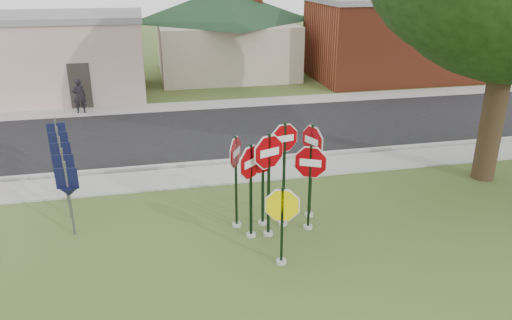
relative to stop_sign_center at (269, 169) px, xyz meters
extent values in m
plane|color=#344B1C|center=(0.17, -1.40, -1.81)|extent=(120.00, 120.00, 0.00)
cube|color=#999991|center=(0.17, 4.10, -1.78)|extent=(60.00, 1.60, 0.06)
cube|color=black|center=(0.17, 8.60, -1.79)|extent=(60.00, 7.00, 0.04)
cube|color=#999991|center=(0.17, 12.90, -1.78)|extent=(60.00, 1.60, 0.06)
cube|color=#999991|center=(0.17, 5.10, -1.74)|extent=(60.00, 0.20, 0.14)
cylinder|color=#A5A19B|center=(0.00, 0.00, -1.77)|extent=(0.24, 0.24, 0.08)
cube|color=black|center=(0.00, 0.00, -0.45)|extent=(0.07, 0.07, 2.72)
cylinder|color=white|center=(0.00, 0.00, 0.44)|extent=(1.09, 0.46, 1.18)
cylinder|color=#810107|center=(0.00, 0.00, 0.44)|extent=(1.02, 0.43, 1.09)
cube|color=white|center=(0.00, 0.00, 0.44)|extent=(0.51, 0.21, 0.19)
cylinder|color=#A5A19B|center=(-0.02, -1.33, -1.77)|extent=(0.24, 0.24, 0.08)
cube|color=black|center=(-0.02, -1.33, -0.86)|extent=(0.07, 0.06, 1.91)
cylinder|color=white|center=(-0.02, -1.33, -0.34)|extent=(1.06, 0.29, 1.09)
cylinder|color=#E7D300|center=(-0.02, -1.33, -0.34)|extent=(0.98, 0.28, 1.01)
cylinder|color=#A5A19B|center=(-0.44, 0.02, -1.77)|extent=(0.24, 0.24, 0.08)
cube|color=black|center=(-0.44, 0.02, -0.57)|extent=(0.08, 0.08, 2.48)
cylinder|color=white|center=(-0.44, 0.02, 0.20)|extent=(0.89, 0.77, 1.16)
cylinder|color=#810107|center=(-0.44, 0.02, 0.20)|extent=(0.83, 0.72, 1.08)
cube|color=white|center=(-0.44, 0.02, 0.20)|extent=(0.41, 0.36, 0.19)
cylinder|color=#A5A19B|center=(1.10, 0.11, -1.77)|extent=(0.24, 0.24, 0.08)
cube|color=black|center=(1.10, 0.11, -0.66)|extent=(0.08, 0.07, 2.31)
cylinder|color=white|center=(1.10, 0.11, 0.04)|extent=(1.05, 0.53, 1.16)
cylinder|color=#810107|center=(1.10, 0.11, 0.04)|extent=(0.97, 0.50, 1.08)
cube|color=white|center=(1.10, 0.11, 0.04)|extent=(0.48, 0.25, 0.19)
cylinder|color=#A5A19B|center=(0.51, 0.44, -1.77)|extent=(0.24, 0.24, 0.08)
cube|color=black|center=(0.51, 0.44, -0.40)|extent=(0.07, 0.06, 2.83)
cylinder|color=white|center=(0.51, 0.44, 0.61)|extent=(1.00, 0.25, 1.02)
cylinder|color=#810107|center=(0.51, 0.44, 0.61)|extent=(0.92, 0.24, 0.94)
cube|color=white|center=(0.51, 0.44, 0.61)|extent=(0.46, 0.12, 0.16)
cylinder|color=#A5A19B|center=(-0.01, 0.59, -1.77)|extent=(0.24, 0.24, 0.08)
cube|color=black|center=(-0.01, 0.59, -0.66)|extent=(0.07, 0.06, 2.30)
cylinder|color=white|center=(-0.01, 0.59, 0.05)|extent=(1.06, 0.33, 1.10)
cylinder|color=#810107|center=(-0.01, 0.59, 0.05)|extent=(0.98, 0.31, 1.02)
cube|color=white|center=(-0.01, 0.59, 0.05)|extent=(0.49, 0.15, 0.18)
cylinder|color=#A5A19B|center=(1.35, 0.77, -1.77)|extent=(0.24, 0.24, 0.08)
cube|color=black|center=(1.35, 0.77, -0.50)|extent=(0.07, 0.07, 2.62)
cylinder|color=white|center=(1.35, 0.77, 0.37)|extent=(0.42, 1.02, 1.10)
cylinder|color=#810107|center=(1.35, 0.77, 0.37)|extent=(0.40, 0.95, 1.02)
cube|color=white|center=(1.35, 0.77, 0.37)|extent=(0.20, 0.47, 0.18)
cylinder|color=#A5A19B|center=(-0.70, 0.62, -1.77)|extent=(0.24, 0.24, 0.08)
cube|color=black|center=(-0.70, 0.62, -0.56)|extent=(0.07, 0.08, 2.52)
cylinder|color=white|center=(-0.70, 0.62, 0.27)|extent=(0.53, 0.95, 1.08)
cylinder|color=#810107|center=(-0.70, 0.62, 0.27)|extent=(0.50, 0.89, 1.00)
cube|color=white|center=(-0.70, 0.62, 0.27)|extent=(0.25, 0.44, 0.17)
cube|color=#59595E|center=(-4.83, 1.10, -0.81)|extent=(0.05, 0.05, 2.00)
cube|color=black|center=(-4.83, 1.10, -0.26)|extent=(0.55, 0.13, 0.55)
cone|color=black|center=(-4.83, 1.10, -0.61)|extent=(0.65, 0.65, 0.25)
cube|color=#59595E|center=(-5.03, 2.10, -0.81)|extent=(0.05, 0.05, 2.00)
cube|color=black|center=(-5.03, 2.10, -0.26)|extent=(0.55, 0.09, 0.55)
cone|color=black|center=(-5.03, 2.10, -0.61)|extent=(0.62, 0.62, 0.25)
cube|color=#59595E|center=(-5.23, 3.10, -0.81)|extent=(0.05, 0.05, 2.00)
cube|color=black|center=(-5.23, 3.10, -0.26)|extent=(0.55, 0.05, 0.55)
cone|color=black|center=(-5.23, 3.10, -0.61)|extent=(0.58, 0.58, 0.25)
cube|color=#59595E|center=(-5.43, 4.10, -0.81)|extent=(0.05, 0.05, 2.00)
cube|color=black|center=(-5.43, 4.10, -0.26)|extent=(0.55, 0.05, 0.55)
cone|color=black|center=(-5.43, 4.10, -0.61)|extent=(0.58, 0.58, 0.25)
cube|color=#59595E|center=(-5.63, 5.10, -0.81)|extent=(0.05, 0.05, 2.00)
cube|color=black|center=(-5.63, 5.10, -0.26)|extent=(0.55, 0.09, 0.55)
cone|color=black|center=(-5.63, 5.10, -0.61)|extent=(0.62, 0.62, 0.25)
cube|color=beige|center=(-8.83, 16.60, 0.19)|extent=(12.00, 6.00, 4.00)
cube|color=gray|center=(-8.83, 16.60, 2.24)|extent=(12.20, 6.20, 0.30)
cube|color=#332D28|center=(-5.83, 13.62, -0.71)|extent=(1.00, 0.10, 2.20)
cube|color=#BBAC95|center=(2.17, 20.60, -0.21)|extent=(8.00, 8.00, 3.20)
cube|color=maroon|center=(12.17, 17.10, 0.44)|extent=(10.00, 6.00, 4.50)
cube|color=white|center=(10.17, 14.15, 0.79)|extent=(2.00, 0.08, 0.90)
cylinder|color=black|center=(7.67, 2.10, 1.04)|extent=(0.70, 0.70, 5.71)
cylinder|color=black|center=(22.17, 24.60, 0.19)|extent=(0.50, 0.50, 4.00)
imported|color=black|center=(-5.82, 12.72, -0.96)|extent=(0.64, 0.47, 1.59)
camera|label=1|loc=(-2.71, -10.84, 4.59)|focal=35.00mm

